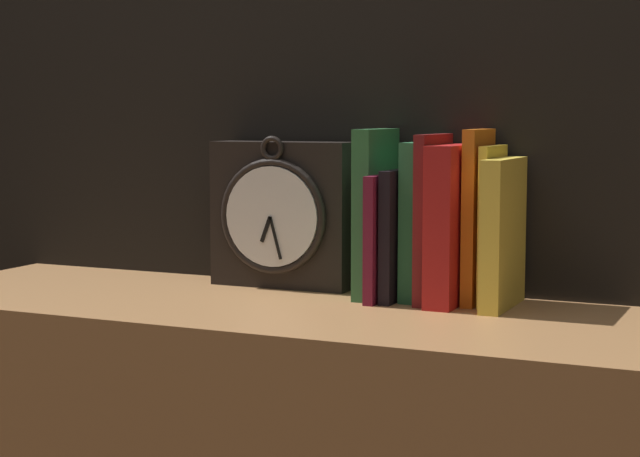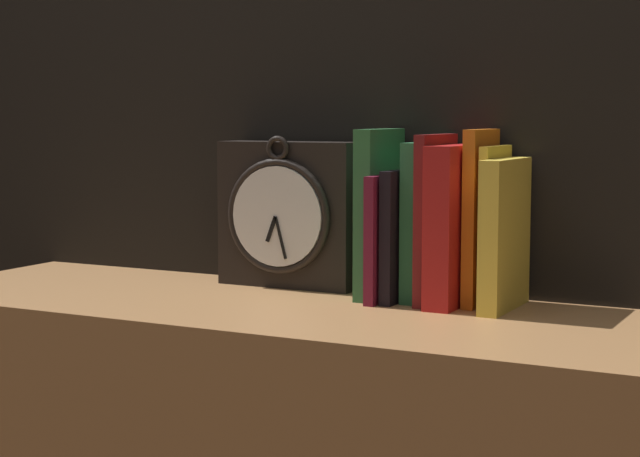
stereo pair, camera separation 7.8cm
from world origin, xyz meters
The scene contains 11 objects.
wall_back centered at (0.00, 0.22, 1.30)m, with size 6.00×0.05×2.60m.
clock centered at (-0.13, 0.15, 1.04)m, with size 0.23×0.08×0.24m.
book_slot0_green centered at (0.03, 0.12, 1.05)m, with size 0.03×0.13×0.25m.
book_slot1_maroon centered at (0.06, 0.11, 1.02)m, with size 0.02×0.15×0.19m.
book_slot2_black centered at (0.08, 0.12, 1.02)m, with size 0.02×0.14×0.19m.
book_slot3_green centered at (0.10, 0.13, 1.04)m, with size 0.02×0.11×0.23m.
book_slot4_maroon centered at (0.13, 0.12, 1.05)m, with size 0.02×0.13×0.24m.
book_slot5_red centered at (0.16, 0.11, 1.04)m, with size 0.04×0.15×0.23m.
book_slot6_orange centered at (0.19, 0.13, 1.05)m, with size 0.02×0.11×0.25m.
book_slot7_yellow centered at (0.21, 0.13, 1.04)m, with size 0.01×0.11×0.23m.
book_slot8_yellow centered at (0.23, 0.11, 1.03)m, with size 0.03×0.15×0.21m.
Camera 2 is at (0.68, -1.32, 1.20)m, focal length 60.00 mm.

